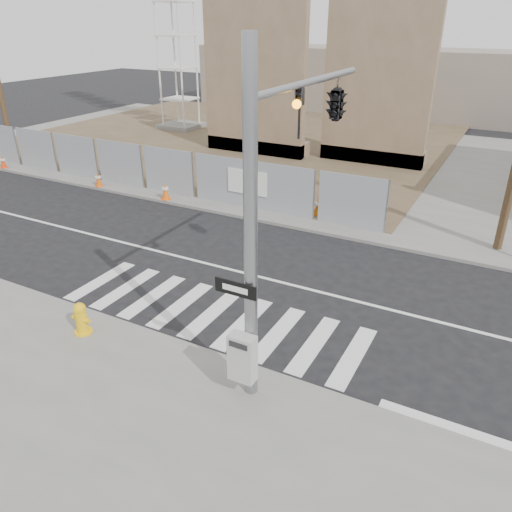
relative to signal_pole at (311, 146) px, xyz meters
The scene contains 11 objects.
ground 5.77m from the signal_pole, 140.66° to the left, with size 100.00×100.00×0.00m, color black.
sidewalk_far 16.91m from the signal_pole, 98.84° to the left, with size 50.00×20.00×0.12m, color slate.
signal_pole is the anchor object (origin of this frame).
chain_link_fence 14.80m from the signal_pole, 150.58° to the left, with size 24.60×0.04×2.00m, color gray.
concrete_wall_left 17.92m from the signal_pole, 122.11° to the left, with size 6.00×1.30×8.00m.
concrete_wall_right 16.46m from the signal_pole, 100.52° to the left, with size 5.50×1.30×8.00m.
fire_hydrant 6.99m from the signal_pole, 149.04° to the right, with size 0.54×0.54×0.85m.
traffic_cone_a 21.11m from the signal_pole, 162.35° to the left, with size 0.44×0.44×0.65m.
traffic_cone_b 15.08m from the signal_pole, 154.30° to the left, with size 0.45×0.45×0.68m.
traffic_cone_c 11.89m from the signal_pole, 145.57° to the left, with size 0.47×0.47×0.74m.
traffic_cone_d 9.02m from the signal_pole, 108.94° to the left, with size 0.53×0.53×0.78m.
Camera 1 is at (6.50, -12.09, 7.33)m, focal length 35.00 mm.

